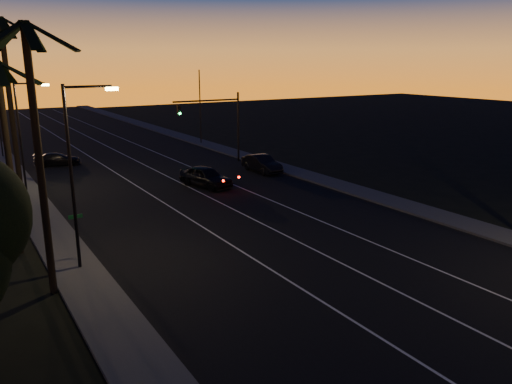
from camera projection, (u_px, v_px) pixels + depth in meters
road at (196, 195)px, 38.49m from camera, size 20.00×170.00×0.01m
sidewalk_left at (41, 217)px, 32.76m from camera, size 2.40×170.00×0.16m
sidewalk_right at (311, 177)px, 44.17m from camera, size 2.40×170.00×0.16m
lane_stripe_left at (159, 200)px, 36.95m from camera, size 0.12×160.00×0.01m
lane_stripe_mid at (202, 194)px, 38.74m from camera, size 0.12×160.00×0.01m
lane_stripe_right at (241, 188)px, 40.52m from camera, size 0.12×160.00×0.01m
palm_near at (36, 135)px, 20.41m from camera, size 4.25×4.16×11.53m
palm_mid at (6, 137)px, 25.24m from camera, size 4.25×4.16×10.03m
palm_far at (10, 101)px, 30.34m from camera, size 4.25×4.16×12.53m
streetlight_left_near at (77, 163)px, 23.46m from camera, size 2.55×0.26×9.00m
streetlight_left_far at (23, 127)px, 38.33m from camera, size 2.55×0.26×8.50m
street_sign at (77, 232)px, 25.17m from camera, size 0.70×0.06×2.60m
signal_mast at (217, 116)px, 49.12m from camera, size 7.10×0.41×7.00m
signal_post at (39, 150)px, 41.12m from camera, size 0.28×0.37×4.20m
far_pole_right at (200, 107)px, 61.04m from camera, size 0.14×0.14×9.00m
lead_car at (206, 177)px, 40.71m from camera, size 3.33×5.85×1.70m
right_car at (262, 164)px, 46.21m from camera, size 1.68×4.77×1.57m
cross_car at (57, 159)px, 49.08m from camera, size 4.62×2.75×1.26m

